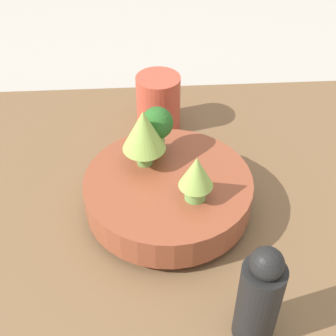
{
  "coord_description": "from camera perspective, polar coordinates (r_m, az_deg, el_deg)",
  "views": [
    {
      "loc": [
        -0.02,
        -0.48,
        0.54
      ],
      "look_at": [
        0.01,
        0.0,
        0.12
      ],
      "focal_mm": 50.0,
      "sensor_mm": 36.0,
      "label": 1
    }
  ],
  "objects": [
    {
      "name": "pepper_mill",
      "position": [
        0.53,
        11.07,
        -15.22
      ],
      "size": [
        0.05,
        0.05,
        0.14
      ],
      "color": "black",
      "rests_on": "table"
    },
    {
      "name": "romanesco_piece_near",
      "position": [
        0.6,
        3.46,
        -0.9
      ],
      "size": [
        0.05,
        0.05,
        0.07
      ],
      "color": "#7AB256",
      "rests_on": "bowl"
    },
    {
      "name": "ground_plane",
      "position": [
        0.73,
        -0.91,
        -7.33
      ],
      "size": [
        6.0,
        6.0,
        0.0
      ],
      "primitive_type": "plane",
      "color": "#ADA89E"
    },
    {
      "name": "romanesco_piece_far",
      "position": [
        0.65,
        -2.99,
        4.43
      ],
      "size": [
        0.06,
        0.06,
        0.09
      ],
      "color": "#6BA34C",
      "rests_on": "bowl"
    },
    {
      "name": "bowl",
      "position": [
        0.67,
        0.0,
        -2.88
      ],
      "size": [
        0.24,
        0.24,
        0.06
      ],
      "color": "brown",
      "rests_on": "table"
    },
    {
      "name": "cup",
      "position": [
        0.83,
        -1.18,
        8.06
      ],
      "size": [
        0.08,
        0.08,
        0.1
      ],
      "color": "#C64C38",
      "rests_on": "table"
    },
    {
      "name": "broccoli_floret_back",
      "position": [
        0.68,
        -1.18,
        5.21
      ],
      "size": [
        0.05,
        0.05,
        0.07
      ],
      "color": "#7AB256",
      "rests_on": "bowl"
    },
    {
      "name": "table",
      "position": [
        0.71,
        -0.93,
        -6.25
      ],
      "size": [
        1.13,
        0.7,
        0.04
      ],
      "color": "brown",
      "rests_on": "ground_plane"
    }
  ]
}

